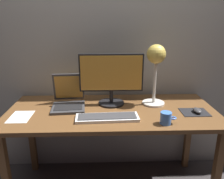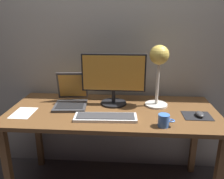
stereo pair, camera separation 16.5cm
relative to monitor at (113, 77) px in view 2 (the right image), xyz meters
The scene contains 10 objects.
back_wall 0.43m from the monitor, 89.84° to the left, with size 4.80×0.06×2.60m, color #9E998E.
desk 0.33m from the monitor, 89.63° to the right, with size 1.60×0.70×0.74m.
monitor is the anchor object (origin of this frame).
keyboard_main 0.36m from the monitor, 97.29° to the right, with size 0.45×0.16×0.03m.
laptop 0.38m from the monitor, behind, with size 0.27×0.31×0.25m.
desk_lamp 0.37m from the monitor, ahead, with size 0.18×0.18×0.49m.
mousepad 0.69m from the monitor, 17.69° to the right, with size 0.20×0.16×0.00m, color black.
mouse 0.70m from the monitor, 18.08° to the right, with size 0.06×0.10×0.03m, color #38383A.
coffee_mug 0.55m from the monitor, 46.73° to the right, with size 0.11×0.07×0.08m.
paper_sheet_near_mouse 0.74m from the monitor, 160.52° to the right, with size 0.15×0.21×0.00m, color white.
Camera 2 is at (0.11, -1.62, 1.43)m, focal length 36.51 mm.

